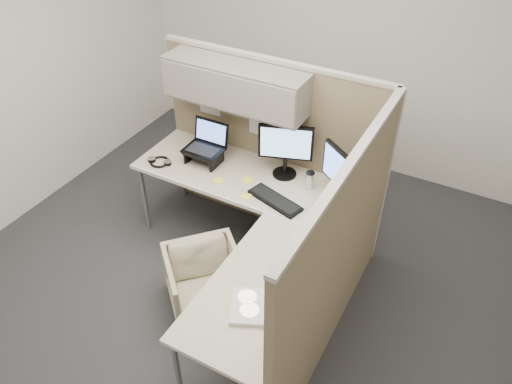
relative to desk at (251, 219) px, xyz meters
The scene contains 19 objects.
ground 0.71m from the desk, 134.71° to the right, with size 4.50×4.50×0.00m, color #2A2A2E.
partition_back 0.88m from the desk, 115.90° to the left, with size 2.00×0.36×1.63m.
partition_right 0.81m from the desk, 13.96° to the right, with size 0.07×2.03×1.63m.
desk is the anchor object (origin of this frame).
office_chair 0.59m from the desk, 116.87° to the right, with size 0.55×0.52×0.57m, color #C0B699.
monitor_left 0.66m from the desk, 90.31° to the left, with size 0.43×0.20×0.47m.
monitor_right 0.75m from the desk, 39.67° to the left, with size 0.38×0.29×0.47m.
laptop_station 0.84m from the desk, 147.23° to the left, with size 0.32×0.28×0.34m.
keyboard 0.25m from the desk, 68.27° to the left, with size 0.46×0.15×0.02m, color black.
mouse 0.50m from the desk, 19.55° to the left, with size 0.11×0.07×0.04m, color black.
travel_mug 0.58m from the desk, 63.97° to the left, with size 0.07×0.07×0.15m.
soda_can_green 0.63m from the desk, 18.92° to the left, with size 0.07×0.07×0.12m, color #B21E1E.
soda_can_silver 0.59m from the desk, 39.23° to the left, with size 0.07×0.07×0.12m, color black.
sticky_note_b 0.22m from the desk, 129.43° to the left, with size 0.08×0.08×0.01m, color #F8F641.
sticky_note_d 0.43m from the desk, 122.76° to the left, with size 0.08×0.08×0.01m, color #F8F641.
sticky_note_a 0.50m from the desk, 151.22° to the left, with size 0.08×0.08×0.01m, color #F8F641.
headphones 1.04m from the desk, 167.85° to the left, with size 0.21×0.20×0.03m.
paper_stack 0.88m from the desk, 61.81° to the right, with size 0.31×0.34×0.03m.
desk_clock 0.64m from the desk, 43.73° to the right, with size 0.06×0.08×0.08m.
Camera 1 is at (1.52, -2.36, 3.17)m, focal length 35.00 mm.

